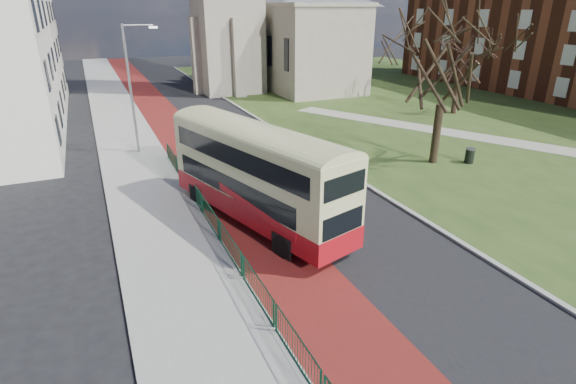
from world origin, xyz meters
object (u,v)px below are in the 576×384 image
bus (257,171)px  winter_tree_near (447,55)px  litter_bin (470,156)px  streetlamp (132,83)px  winter_tree_far (461,56)px

bus → winter_tree_near: size_ratio=1.13×
winter_tree_near → litter_bin: (1.94, -1.02, -5.98)m
streetlamp → bus: size_ratio=0.76×
litter_bin → winter_tree_near: bearing=152.3°
winter_tree_near → winter_tree_far: 15.16m
streetlamp → litter_bin: bearing=-29.7°
bus → winter_tree_far: (24.00, 13.61, 2.62)m
streetlamp → winter_tree_far: size_ratio=1.10×
streetlamp → litter_bin: streetlamp is taller
winter_tree_far → litter_bin: size_ratio=7.79×
litter_bin → streetlamp: bearing=150.3°
bus → winter_tree_near: 13.94m
bus → litter_bin: bearing=-7.4°
bus → litter_bin: size_ratio=11.30×
winter_tree_far → litter_bin: 15.21m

